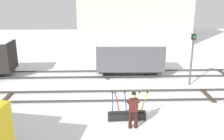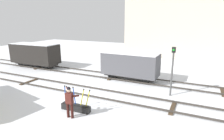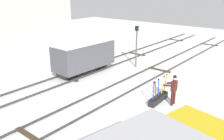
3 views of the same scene
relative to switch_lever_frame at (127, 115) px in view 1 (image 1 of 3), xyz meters
name	(u,v)px [view 1 (image 1 of 3)]	position (x,y,z in m)	size (l,w,h in m)	color
ground_plane	(108,97)	(-0.82, 2.69, -0.25)	(60.00, 60.00, 0.00)	white
track_main_line	(108,96)	(-0.82, 2.69, -0.14)	(44.00, 1.94, 0.18)	#38332D
track_siding_near	(107,74)	(-0.82, 6.86, -0.14)	(44.00, 1.94, 0.18)	#38332D
switch_lever_frame	(127,115)	(0.00, 0.00, 0.00)	(1.91, 0.44, 1.45)	black
rail_worker	(133,107)	(0.21, -0.77, 0.73)	(0.55, 0.68, 1.75)	#351511
signal_post	(192,54)	(4.60, 4.66, 1.85)	(0.24, 0.32, 3.39)	#4C4C4C
apartment_building	(134,1)	(2.63, 20.47, 4.74)	(13.64, 5.32, 9.98)	beige
freight_car_mid_siding	(130,57)	(0.84, 6.86, 1.13)	(4.87, 2.04, 2.41)	#2D2B28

